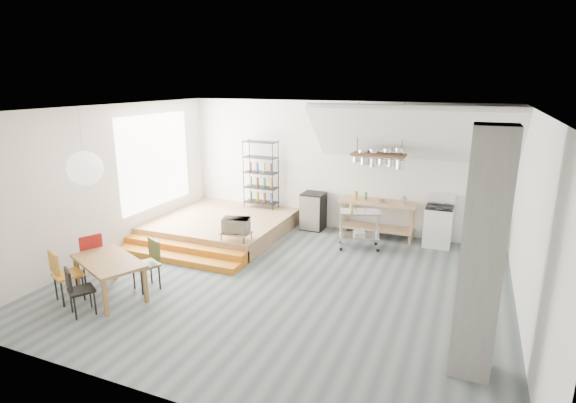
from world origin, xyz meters
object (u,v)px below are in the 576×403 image
at_px(dining_table, 108,264).
at_px(stove, 438,225).
at_px(mini_fridge, 313,211).
at_px(rolling_cart, 360,224).

bearing_deg(dining_table, stove, 67.93).
height_order(dining_table, mini_fridge, mini_fridge).
xyz_separation_m(stove, mini_fridge, (-3.03, 0.04, -0.01)).
distance_m(stove, rolling_cart, 1.83).
relative_size(stove, dining_table, 0.72).
xyz_separation_m(stove, rolling_cart, (-1.61, -0.86, 0.08)).
distance_m(stove, dining_table, 7.01).
relative_size(dining_table, mini_fridge, 1.75).
distance_m(stove, mini_fridge, 3.03).
distance_m(rolling_cart, mini_fridge, 1.69).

